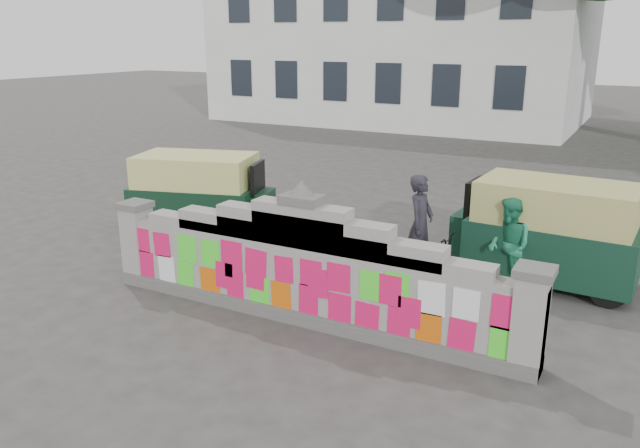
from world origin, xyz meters
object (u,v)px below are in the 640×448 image
(rickshaw_right, at_px, (549,231))
(cyclist_rider, at_px, (420,239))
(rickshaw_left, at_px, (201,193))
(cyclist_bike, at_px, (419,259))
(pedestrian, at_px, (509,245))

(rickshaw_right, bearing_deg, cyclist_rider, 37.64)
(rickshaw_left, bearing_deg, rickshaw_right, -11.67)
(cyclist_rider, bearing_deg, cyclist_bike, 92.46)
(pedestrian, bearing_deg, rickshaw_left, -134.74)
(cyclist_bike, height_order, pedestrian, pedestrian)
(rickshaw_right, bearing_deg, cyclist_bike, 37.64)
(pedestrian, relative_size, rickshaw_right, 0.49)
(cyclist_rider, distance_m, pedestrian, 1.36)
(cyclist_rider, height_order, pedestrian, cyclist_rider)
(cyclist_rider, xyz_separation_m, rickshaw_right, (1.73, 1.18, 0.08))
(cyclist_bike, height_order, rickshaw_right, rickshaw_right)
(cyclist_rider, xyz_separation_m, pedestrian, (1.27, 0.48, -0.03))
(cyclist_bike, bearing_deg, pedestrian, -66.65)
(cyclist_bike, xyz_separation_m, pedestrian, (1.27, 0.48, 0.28))
(cyclist_bike, bearing_deg, rickshaw_left, 85.01)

